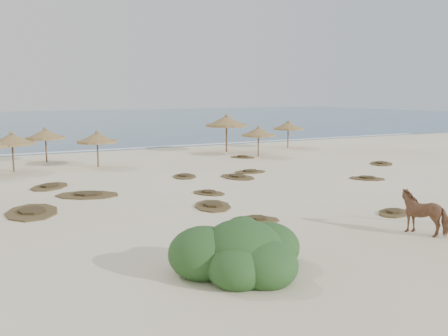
{
  "coord_description": "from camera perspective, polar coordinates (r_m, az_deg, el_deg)",
  "views": [
    {
      "loc": [
        -12.01,
        -16.06,
        4.81
      ],
      "look_at": [
        -0.92,
        5.0,
        1.21
      ],
      "focal_mm": 40.0,
      "sensor_mm": 36.0,
      "label": 1
    }
  ],
  "objects": [
    {
      "name": "scrub_12",
      "position": [
        21.23,
        18.8,
        -4.82
      ],
      "size": [
        2.1,
        1.87,
        0.16
      ],
      "rotation": [
        0.0,
        0.0,
        0.52
      ],
      "color": "brown",
      "rests_on": "ground"
    },
    {
      "name": "scrub_4",
      "position": [
        29.17,
        16.04,
        -1.13
      ],
      "size": [
        2.29,
        2.31,
        0.16
      ],
      "rotation": [
        0.0,
        0.0,
        2.34
      ],
      "color": "brown",
      "rests_on": "ground"
    },
    {
      "name": "scrub_13",
      "position": [
        28.83,
        -4.52,
        -0.93
      ],
      "size": [
        1.99,
        2.39,
        0.16
      ],
      "rotation": [
        0.0,
        0.0,
        1.19
      ],
      "color": "brown",
      "rests_on": "ground"
    },
    {
      "name": "ground",
      "position": [
        20.62,
        8.8,
        -4.99
      ],
      "size": [
        160.0,
        160.0,
        0.0
      ],
      "primitive_type": "plane",
      "color": "#FBF1CE",
      "rests_on": "ground"
    },
    {
      "name": "scrub_7",
      "position": [
        30.44,
        2.99,
        -0.41
      ],
      "size": [
        2.12,
        1.47,
        0.16
      ],
      "rotation": [
        0.0,
        0.0,
        3.07
      ],
      "color": "brown",
      "rests_on": "ground"
    },
    {
      "name": "scrub_9",
      "position": [
        21.31,
        -1.32,
        -4.31
      ],
      "size": [
        2.22,
        2.74,
        0.16
      ],
      "rotation": [
        0.0,
        0.0,
        1.25
      ],
      "color": "brown",
      "rests_on": "ground"
    },
    {
      "name": "foam_line",
      "position": [
        44.0,
        -11.78,
        2.15
      ],
      "size": [
        70.0,
        0.6,
        0.01
      ],
      "primitive_type": "cube",
      "color": "silver",
      "rests_on": "ground"
    },
    {
      "name": "scrub_5",
      "position": [
        35.56,
        17.53,
        0.51
      ],
      "size": [
        2.68,
        2.69,
        0.16
      ],
      "rotation": [
        0.0,
        0.0,
        0.79
      ],
      "color": "brown",
      "rests_on": "ground"
    },
    {
      "name": "palapa_3",
      "position": [
        33.39,
        -14.3,
        3.32
      ],
      "size": [
        3.03,
        3.03,
        2.44
      ],
      "rotation": [
        0.0,
        0.0,
        0.18
      ],
      "color": "brown",
      "rests_on": "ground"
    },
    {
      "name": "scrub_14",
      "position": [
        21.66,
        -21.11,
        -4.68
      ],
      "size": [
        2.52,
        3.44,
        0.16
      ],
      "rotation": [
        0.0,
        0.0,
        1.41
      ],
      "color": "brown",
      "rests_on": "ground"
    },
    {
      "name": "palapa_2",
      "position": [
        36.79,
        -19.74,
        3.61
      ],
      "size": [
        3.33,
        3.33,
        2.49
      ],
      "rotation": [
        0.0,
        0.0,
        -0.3
      ],
      "color": "brown",
      "rests_on": "ground"
    },
    {
      "name": "scrub_3",
      "position": [
        28.53,
        1.55,
        -1.0
      ],
      "size": [
        1.94,
        2.64,
        0.16
      ],
      "rotation": [
        0.0,
        0.0,
        1.73
      ],
      "color": "brown",
      "rests_on": "ground"
    },
    {
      "name": "scrub_6",
      "position": [
        27.13,
        -19.3,
        -1.99
      ],
      "size": [
        2.8,
        3.01,
        0.16
      ],
      "rotation": [
        0.0,
        0.0,
        0.95
      ],
      "color": "brown",
      "rests_on": "ground"
    },
    {
      "name": "ocean",
      "position": [
        91.97,
        -20.32,
        5.07
      ],
      "size": [
        200.0,
        100.0,
        0.01
      ],
      "primitive_type": "cube",
      "color": "#285879",
      "rests_on": "ground"
    },
    {
      "name": "palapa_1",
      "position": [
        33.14,
        -23.08,
        2.99
      ],
      "size": [
        3.32,
        3.32,
        2.54
      ],
      "rotation": [
        0.0,
        0.0,
        0.26
      ],
      "color": "brown",
      "rests_on": "ground"
    },
    {
      "name": "palapa_5",
      "position": [
        37.81,
        3.96,
        4.1
      ],
      "size": [
        2.69,
        2.69,
        2.39
      ],
      "rotation": [
        0.0,
        0.0,
        0.05
      ],
      "color": "brown",
      "rests_on": "ground"
    },
    {
      "name": "scrub_10",
      "position": [
        37.3,
        2.14,
        1.26
      ],
      "size": [
        2.16,
        2.26,
        0.16
      ],
      "rotation": [
        0.0,
        0.0,
        2.25
      ],
      "color": "brown",
      "rests_on": "ground"
    },
    {
      "name": "scrub_2",
      "position": [
        24.01,
        -1.76,
        -2.83
      ],
      "size": [
        1.79,
        2.03,
        0.16
      ],
      "rotation": [
        0.0,
        0.0,
        2.07
      ],
      "color": "brown",
      "rests_on": "ground"
    },
    {
      "name": "bush",
      "position": [
        13.56,
        2.02,
        -9.67
      ],
      "size": [
        3.81,
        3.35,
        1.7
      ],
      "rotation": [
        0.0,
        0.0,
        -0.24
      ],
      "color": "#335826",
      "rests_on": "ground"
    },
    {
      "name": "palapa_4",
      "position": [
        40.72,
        0.29,
        5.32
      ],
      "size": [
        3.69,
        3.69,
        3.19
      ],
      "rotation": [
        0.0,
        0.0,
        -0.09
      ],
      "color": "brown",
      "rests_on": "ground"
    },
    {
      "name": "horse",
      "position": [
        18.52,
        21.95,
        -4.74
      ],
      "size": [
        1.43,
        1.92,
        1.47
      ],
      "primitive_type": "imported",
      "rotation": [
        0.0,
        0.0,
        3.56
      ],
      "color": "#976544",
      "rests_on": "ground"
    },
    {
      "name": "scrub_11",
      "position": [
        19.09,
        3.75,
        -5.86
      ],
      "size": [
        2.08,
        1.89,
        0.16
      ],
      "rotation": [
        0.0,
        0.0,
        2.58
      ],
      "color": "brown",
      "rests_on": "ground"
    },
    {
      "name": "palapa_6",
      "position": [
        44.25,
        7.35,
        4.77
      ],
      "size": [
        2.97,
        2.97,
        2.46
      ],
      "rotation": [
        0.0,
        0.0,
        -0.14
      ],
      "color": "brown",
      "rests_on": "ground"
    },
    {
      "name": "scrub_1",
      "position": [
        24.41,
        -15.33,
        -2.96
      ],
      "size": [
        3.55,
        3.08,
        0.16
      ],
      "rotation": [
        0.0,
        0.0,
        2.68
      ],
      "color": "brown",
      "rests_on": "ground"
    }
  ]
}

